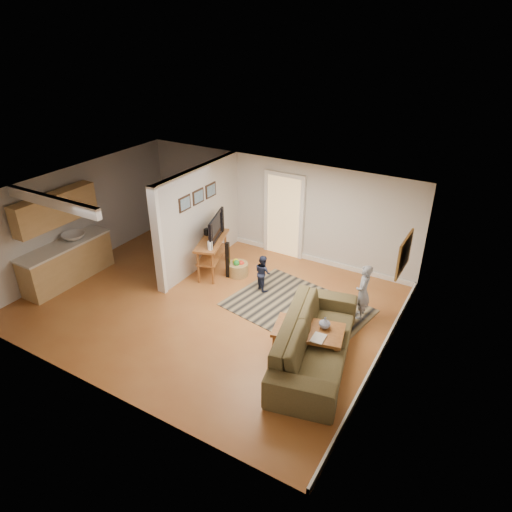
# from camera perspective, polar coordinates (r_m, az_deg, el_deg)

# --- Properties ---
(ground) EXTENTS (7.50, 7.50, 0.00)m
(ground) POSITION_cam_1_polar(r_m,az_deg,el_deg) (10.03, -5.94, -5.99)
(ground) COLOR brown
(ground) RESTS_ON ground
(room_shell) EXTENTS (7.54, 6.02, 2.52)m
(room_shell) POSITION_cam_1_polar(r_m,az_deg,el_deg) (10.21, -9.82, 3.74)
(room_shell) COLOR beige
(room_shell) RESTS_ON ground
(area_rug) EXTENTS (3.14, 2.52, 0.01)m
(area_rug) POSITION_cam_1_polar(r_m,az_deg,el_deg) (9.89, 5.20, -6.44)
(area_rug) COLOR black
(area_rug) RESTS_ON ground
(sofa) EXTENTS (1.77, 3.12, 0.86)m
(sofa) POSITION_cam_1_polar(r_m,az_deg,el_deg) (8.61, 7.27, -12.65)
(sofa) COLOR #423E21
(sofa) RESTS_ON ground
(coffee_table) EXTENTS (1.40, 1.01, 0.75)m
(coffee_table) POSITION_cam_1_polar(r_m,az_deg,el_deg) (8.54, 6.71, -9.62)
(coffee_table) COLOR brown
(coffee_table) RESTS_ON ground
(tv_console) EXTENTS (0.92, 1.45, 1.17)m
(tv_console) POSITION_cam_1_polar(r_m,az_deg,el_deg) (10.89, -5.47, 1.68)
(tv_console) COLOR brown
(tv_console) RESTS_ON ground
(speaker_left) EXTENTS (0.11, 0.11, 0.91)m
(speaker_left) POSITION_cam_1_polar(r_m,az_deg,el_deg) (10.77, -3.56, -0.50)
(speaker_left) COLOR black
(speaker_left) RESTS_ON ground
(speaker_right) EXTENTS (0.11, 0.11, 1.02)m
(speaker_right) POSITION_cam_1_polar(r_m,az_deg,el_deg) (11.26, -6.07, 1.05)
(speaker_right) COLOR black
(speaker_right) RESTS_ON ground
(toy_basket) EXTENTS (0.49, 0.49, 0.43)m
(toy_basket) POSITION_cam_1_polar(r_m,az_deg,el_deg) (10.96, -2.26, -1.57)
(toy_basket) COLOR olive
(toy_basket) RESTS_ON ground
(child) EXTENTS (0.36, 0.48, 1.20)m
(child) POSITION_cam_1_polar(r_m,az_deg,el_deg) (9.83, 12.86, -7.38)
(child) COLOR gray
(child) RESTS_ON ground
(toddler) EXTENTS (0.52, 0.49, 0.85)m
(toddler) POSITION_cam_1_polar(r_m,az_deg,el_deg) (10.51, 0.85, -4.08)
(toddler) COLOR #1C223A
(toddler) RESTS_ON ground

